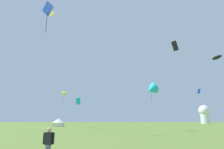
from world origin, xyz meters
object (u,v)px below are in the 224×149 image
object	(u,v)px
kite_blue_diamond	(48,10)
kite_blue_box	(199,91)
kite_yellow_diamond	(50,15)
kite_black_parafoil	(217,57)
kite_cyan_delta	(151,90)
kite_cyan_box	(78,101)
kite_black_box	(175,46)
person_spectator	(48,146)
observatory_dome	(204,113)
festival_tent_center	(59,122)
kite_yellow_parafoil	(64,93)

from	to	relation	value
kite_blue_diamond	kite_blue_box	bearing A→B (deg)	40.01
kite_yellow_diamond	kite_black_parafoil	bearing A→B (deg)	-13.94
kite_yellow_diamond	kite_cyan_delta	world-z (taller)	kite_yellow_diamond
kite_cyan_box	kite_black_box	bearing A→B (deg)	8.07
kite_cyan_delta	person_spectator	xyz separation A→B (m)	(-11.65, -28.89, -7.39)
kite_cyan_box	kite_black_box	world-z (taller)	kite_black_box
kite_yellow_diamond	observatory_dome	distance (m)	100.48
kite_cyan_delta	kite_black_box	distance (m)	21.67
kite_blue_diamond	festival_tent_center	bearing A→B (deg)	100.42
kite_blue_diamond	kite_cyan_delta	world-z (taller)	kite_blue_diamond
kite_blue_diamond	person_spectator	xyz separation A→B (m)	(7.38, -18.22, -19.01)
kite_black_parafoil	kite_black_box	world-z (taller)	kite_black_box
kite_cyan_box	kite_black_box	size ratio (longest dim) A/B	0.31
kite_blue_box	kite_black_box	xyz separation A→B (m)	(-10.50, -10.43, 11.64)
kite_black_box	observatory_dome	xyz separation A→B (m)	(37.55, 63.35, -16.95)
kite_yellow_parafoil	kite_black_box	distance (m)	35.13
kite_blue_box	observatory_dome	world-z (taller)	kite_blue_box
observatory_dome	kite_blue_diamond	bearing A→B (deg)	-127.74
kite_yellow_diamond	kite_cyan_box	bearing A→B (deg)	-35.44
kite_yellow_diamond	kite_black_parafoil	xyz separation A→B (m)	(46.09, -11.44, -18.40)
festival_tent_center	observatory_dome	distance (m)	88.34
kite_blue_diamond	observatory_dome	bearing A→B (deg)	52.26
kite_blue_diamond	kite_blue_box	distance (m)	52.54
person_spectator	kite_cyan_box	bearing A→B (deg)	97.40
kite_cyan_delta	kite_yellow_parafoil	bearing A→B (deg)	143.25
kite_cyan_delta	kite_black_box	bearing A→B (deg)	50.24
kite_yellow_diamond	kite_yellow_parafoil	bearing A→B (deg)	-2.99
kite_black_parafoil	festival_tent_center	xyz separation A→B (m)	(-43.82, 21.71, -15.72)
kite_cyan_box	kite_blue_diamond	distance (m)	23.34
kite_cyan_box	kite_cyan_delta	size ratio (longest dim) A/B	0.79
kite_yellow_diamond	kite_cyan_delta	bearing A→B (deg)	-30.76
kite_yellow_diamond	kite_blue_diamond	world-z (taller)	kite_yellow_diamond
kite_blue_diamond	kite_yellow_parafoil	xyz separation A→B (m)	(-3.04, 27.16, -10.16)
kite_cyan_box	kite_blue_diamond	size ratio (longest dim) A/B	0.35
kite_yellow_parafoil	kite_black_box	world-z (taller)	kite_black_box
kite_cyan_box	festival_tent_center	bearing A→B (deg)	116.96
kite_black_parafoil	kite_black_box	xyz separation A→B (m)	(-7.67, 6.86, 5.81)
person_spectator	observatory_dome	world-z (taller)	observatory_dome
kite_cyan_delta	observatory_dome	size ratio (longest dim) A/B	0.90
kite_yellow_parafoil	kite_blue_diamond	bearing A→B (deg)	-83.60
kite_cyan_delta	observatory_dome	world-z (taller)	observatory_dome
kite_cyan_delta	observatory_dome	distance (m)	89.41
kite_yellow_diamond	observatory_dome	bearing A→B (deg)	37.73
observatory_dome	kite_yellow_diamond	bearing A→B (deg)	-142.27
kite_cyan_box	kite_yellow_parafoil	size ratio (longest dim) A/B	0.74
kite_blue_box	festival_tent_center	bearing A→B (deg)	174.58
kite_blue_box	kite_black_box	bearing A→B (deg)	-135.19
kite_black_box	person_spectator	xyz separation A→B (m)	(-21.82, -41.12, -22.11)
kite_yellow_parafoil	person_spectator	distance (m)	47.39
kite_yellow_parafoil	kite_blue_box	bearing A→B (deg)	8.22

